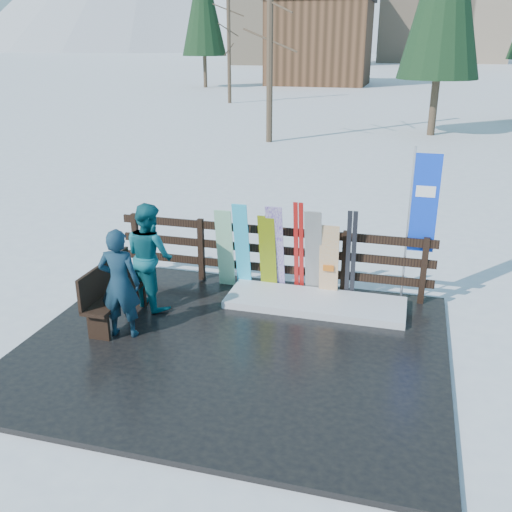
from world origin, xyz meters
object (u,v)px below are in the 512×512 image
(person_back, at_px, (150,256))
(rental_flag, at_px, (420,209))
(snowboard_4, at_px, (313,253))
(snowboard_3, at_px, (275,249))
(person_front, at_px, (120,284))
(snowboard_1, at_px, (225,249))
(snowboard_5, at_px, (329,262))
(bench, at_px, (112,291))
(snowboard_0, at_px, (242,246))
(snowboard_2, at_px, (268,253))

(person_back, bearing_deg, rental_flag, -130.20)
(snowboard_4, bearing_deg, snowboard_3, 180.00)
(person_front, height_order, person_back, person_back)
(snowboard_1, distance_m, rental_flag, 3.35)
(snowboard_5, bearing_deg, snowboard_3, 180.00)
(bench, bearing_deg, snowboard_3, 38.68)
(snowboard_3, bearing_deg, snowboard_4, 0.00)
(person_back, bearing_deg, bench, 96.48)
(snowboard_5, height_order, person_front, person_front)
(snowboard_0, relative_size, person_back, 0.92)
(snowboard_3, relative_size, rental_flag, 0.63)
(snowboard_1, xyz_separation_m, person_front, (-0.91, -2.11, 0.11))
(snowboard_3, height_order, snowboard_4, snowboard_3)
(person_front, distance_m, person_back, 1.06)
(snowboard_1, bearing_deg, snowboard_3, 0.00)
(person_front, xyz_separation_m, person_back, (-0.02, 1.06, 0.05))
(snowboard_3, bearing_deg, bench, -141.32)
(person_front, bearing_deg, person_back, -97.04)
(rental_flag, bearing_deg, snowboard_5, -169.00)
(snowboard_1, bearing_deg, person_front, -113.25)
(snowboard_1, height_order, person_back, person_back)
(snowboard_3, height_order, person_back, person_back)
(snowboard_1, xyz_separation_m, snowboard_3, (0.91, 0.00, 0.08))
(snowboard_2, relative_size, snowboard_3, 0.88)
(person_front, bearing_deg, snowboard_5, -150.65)
(snowboard_2, bearing_deg, rental_flag, 6.30)
(bench, relative_size, snowboard_0, 0.93)
(rental_flag, bearing_deg, bench, -155.87)
(snowboard_1, relative_size, rental_flag, 0.56)
(snowboard_1, bearing_deg, snowboard_4, 0.00)
(bench, height_order, snowboard_3, snowboard_3)
(snowboard_0, xyz_separation_m, snowboard_3, (0.60, -0.00, 0.01))
(snowboard_5, bearing_deg, snowboard_4, 180.00)
(snowboard_5, bearing_deg, person_front, -142.36)
(snowboard_1, height_order, snowboard_2, snowboard_1)
(snowboard_1, bearing_deg, bench, -125.94)
(snowboard_1, relative_size, person_back, 0.83)
(snowboard_2, distance_m, person_back, 2.01)
(snowboard_0, distance_m, snowboard_4, 1.25)
(snowboard_1, bearing_deg, snowboard_2, 0.00)
(bench, xyz_separation_m, snowboard_4, (2.82, 1.74, 0.27))
(rental_flag, xyz_separation_m, person_front, (-4.13, -2.38, -0.78))
(snowboard_0, distance_m, snowboard_1, 0.32)
(snowboard_2, height_order, person_back, person_back)
(snowboard_4, bearing_deg, person_front, -139.47)
(bench, xyz_separation_m, person_back, (0.33, 0.68, 0.36))
(bench, distance_m, snowboard_0, 2.36)
(snowboard_2, bearing_deg, snowboard_5, -0.00)
(snowboard_1, xyz_separation_m, snowboard_5, (1.83, -0.00, -0.06))
(person_front, bearing_deg, snowboard_1, -121.54)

